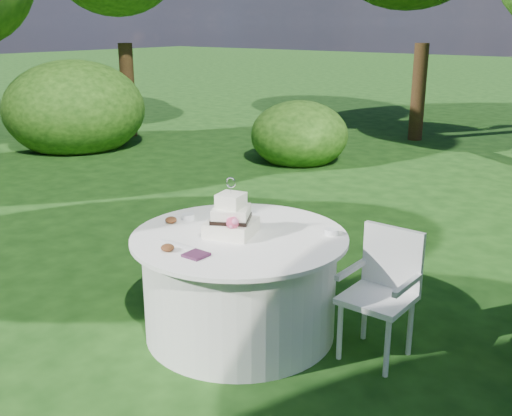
{
  "coord_description": "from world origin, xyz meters",
  "views": [
    {
      "loc": [
        2.56,
        -3.12,
        2.23
      ],
      "look_at": [
        0.15,
        0.0,
        1.0
      ],
      "focal_mm": 42.0,
      "sensor_mm": 36.0,
      "label": 1
    }
  ],
  "objects_px": {
    "napkins": "(196,255)",
    "table": "(240,284)",
    "cake": "(231,219)",
    "chair": "(383,284)"
  },
  "relations": [
    {
      "from": "napkins",
      "to": "table",
      "type": "distance_m",
      "value": 0.63
    },
    {
      "from": "cake",
      "to": "chair",
      "type": "bearing_deg",
      "value": 21.48
    },
    {
      "from": "cake",
      "to": "chair",
      "type": "height_order",
      "value": "cake"
    },
    {
      "from": "napkins",
      "to": "table",
      "type": "relative_size",
      "value": 0.09
    },
    {
      "from": "napkins",
      "to": "cake",
      "type": "relative_size",
      "value": 0.33
    },
    {
      "from": "napkins",
      "to": "table",
      "type": "height_order",
      "value": "napkins"
    },
    {
      "from": "table",
      "to": "chair",
      "type": "xyz_separation_m",
      "value": [
        0.96,
        0.37,
        0.13
      ]
    },
    {
      "from": "napkins",
      "to": "chair",
      "type": "xyz_separation_m",
      "value": [
        0.93,
        0.86,
        -0.26
      ]
    },
    {
      "from": "napkins",
      "to": "table",
      "type": "xyz_separation_m",
      "value": [
        -0.03,
        0.49,
        -0.39
      ]
    },
    {
      "from": "table",
      "to": "cake",
      "type": "relative_size",
      "value": 3.63
    }
  ]
}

